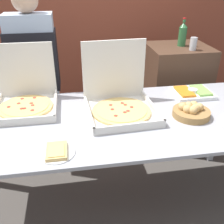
{
  "coord_description": "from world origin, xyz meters",
  "views": [
    {
      "loc": [
        -0.26,
        -1.62,
        1.82
      ],
      "look_at": [
        0.0,
        0.0,
        0.92
      ],
      "focal_mm": 42.0,
      "sensor_mm": 36.0,
      "label": 1
    }
  ],
  "objects": [
    {
      "name": "veggie_tray",
      "position": [
        0.74,
        0.28,
        0.9
      ],
      "size": [
        0.33,
        0.27,
        0.05
      ],
      "color": "white",
      "rests_on": "buffet_table"
    },
    {
      "name": "soda_bottle",
      "position": [
        0.88,
        0.94,
        1.25
      ],
      "size": [
        0.08,
        0.08,
        0.28
      ],
      "color": "#2D6638",
      "rests_on": "sideboard_podium"
    },
    {
      "name": "buffet_table",
      "position": [
        0.0,
        0.0,
        0.79
      ],
      "size": [
        2.39,
        1.0,
        0.87
      ],
      "color": "#A8AAB2",
      "rests_on": "ground_plane"
    },
    {
      "name": "bread_basket",
      "position": [
        0.57,
        -0.06,
        0.91
      ],
      "size": [
        0.27,
        0.27,
        0.1
      ],
      "color": "#9E7542",
      "rests_on": "buffet_table"
    },
    {
      "name": "pizza_box_near_right",
      "position": [
        0.07,
        0.11,
        0.96
      ],
      "size": [
        0.52,
        0.53,
        0.49
      ],
      "rotation": [
        0.0,
        0.0,
        0.05
      ],
      "color": "silver",
      "rests_on": "buffet_table"
    },
    {
      "name": "ground_plane",
      "position": [
        0.0,
        0.0,
        0.0
      ],
      "size": [
        16.0,
        16.0,
        0.0
      ],
      "primitive_type": "plane",
      "color": "#514C47"
    },
    {
      "name": "pizza_box_far_right",
      "position": [
        -0.63,
        0.28,
        0.96
      ],
      "size": [
        0.46,
        0.48,
        0.46
      ],
      "rotation": [
        0.0,
        0.0,
        0.0
      ],
      "color": "silver",
      "rests_on": "buffet_table"
    },
    {
      "name": "soda_can_silver",
      "position": [
        0.92,
        0.76,
        1.19
      ],
      "size": [
        0.07,
        0.07,
        0.12
      ],
      "color": "silver",
      "rests_on": "sideboard_podium"
    },
    {
      "name": "paper_plate_front_left",
      "position": [
        -0.38,
        -0.36,
        0.89
      ],
      "size": [
        0.22,
        0.22,
        0.03
      ],
      "color": "white",
      "rests_on": "buffet_table"
    },
    {
      "name": "brick_wall_behind",
      "position": [
        0.0,
        1.7,
        1.4
      ],
      "size": [
        10.0,
        0.06,
        2.8
      ],
      "color": "brown",
      "rests_on": "ground_plane"
    },
    {
      "name": "sideboard_podium",
      "position": [
        0.86,
        0.92,
        0.56
      ],
      "size": [
        0.62,
        0.55,
        1.13
      ],
      "color": "#4C3323",
      "rests_on": "ground_plane"
    },
    {
      "name": "person_server_vest",
      "position": [
        -0.59,
        0.72,
        0.97
      ],
      "size": [
        0.42,
        0.24,
        1.72
      ],
      "rotation": [
        0.0,
        0.0,
        3.14
      ],
      "color": "#473D33",
      "rests_on": "ground_plane"
    }
  ]
}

